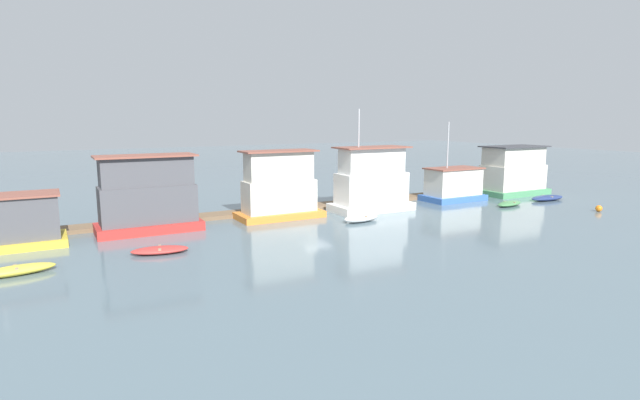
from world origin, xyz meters
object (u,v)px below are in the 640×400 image
object	(u,v)px
houseboat_orange	(279,188)
dinghy_red	(160,250)
houseboat_blue	(453,185)
dinghy_green	(509,204)
buoy_orange	(599,208)
houseboat_white	(372,183)
houseboat_green	(513,172)
houseboat_yellow	(12,222)
houseboat_red	(148,196)
dinghy_white	(361,218)
mooring_post_near_left	(397,196)
dinghy_navy	(547,198)
dinghy_yellow	(16,270)
mooring_post_centre	(258,207)

from	to	relation	value
houseboat_orange	dinghy_red	bearing A→B (deg)	-149.16
houseboat_blue	dinghy_green	world-z (taller)	houseboat_blue
buoy_orange	houseboat_white	bearing A→B (deg)	149.45
houseboat_green	houseboat_yellow	bearing A→B (deg)	-179.69
houseboat_red	dinghy_white	xyz separation A→B (m)	(14.70, -4.33, -2.18)
dinghy_white	mooring_post_near_left	xyz separation A→B (m)	(7.59, 5.49, 0.39)
houseboat_white	dinghy_red	xyz separation A→B (m)	(-18.56, -5.39, -2.18)
dinghy_navy	dinghy_red	bearing A→B (deg)	-177.53
houseboat_orange	houseboat_white	bearing A→B (deg)	-5.73
dinghy_green	mooring_post_near_left	world-z (taller)	mooring_post_near_left
dinghy_red	mooring_post_near_left	xyz separation A→B (m)	(22.82, 7.40, 0.47)
houseboat_red	houseboat_white	distance (m)	18.04
houseboat_red	dinghy_green	size ratio (longest dim) A/B	2.03
houseboat_blue	buoy_orange	size ratio (longest dim) A/B	13.77
houseboat_yellow	dinghy_yellow	size ratio (longest dim) A/B	1.57
mooring_post_near_left	mooring_post_centre	size ratio (longest dim) A/B	0.82
dinghy_red	buoy_orange	bearing A→B (deg)	-7.01
houseboat_red	dinghy_white	distance (m)	15.48
houseboat_white	houseboat_green	world-z (taller)	houseboat_white
houseboat_blue	mooring_post_centre	distance (m)	19.39
dinghy_green	houseboat_red	bearing A→B (deg)	170.53
houseboat_green	houseboat_white	bearing A→B (deg)	-178.17
houseboat_yellow	mooring_post_centre	xyz separation A→B (m)	(16.55, 1.67, -0.74)
houseboat_orange	dinghy_red	world-z (taller)	houseboat_orange
houseboat_red	dinghy_white	world-z (taller)	houseboat_red
houseboat_yellow	houseboat_green	world-z (taller)	houseboat_yellow
houseboat_white	houseboat_blue	world-z (taller)	houseboat_white
houseboat_red	buoy_orange	distance (m)	36.09
dinghy_green	dinghy_navy	bearing A→B (deg)	3.42
houseboat_yellow	dinghy_white	world-z (taller)	houseboat_yellow
houseboat_orange	dinghy_yellow	distance (m)	18.98
mooring_post_centre	buoy_orange	bearing A→B (deg)	-24.28
dinghy_red	dinghy_white	bearing A→B (deg)	7.16
houseboat_blue	mooring_post_near_left	distance (m)	5.78
houseboat_green	dinghy_yellow	size ratio (longest dim) A/B	1.91
houseboat_blue	houseboat_green	world-z (taller)	houseboat_blue
mooring_post_near_left	buoy_orange	world-z (taller)	mooring_post_near_left
houseboat_orange	houseboat_blue	size ratio (longest dim) A/B	0.90
dinghy_white	dinghy_navy	world-z (taller)	dinghy_white
houseboat_white	dinghy_red	world-z (taller)	houseboat_white
houseboat_orange	houseboat_blue	xyz separation A→B (m)	(17.96, -0.24, -0.86)
houseboat_orange	mooring_post_centre	distance (m)	2.37
houseboat_yellow	houseboat_white	size ratio (longest dim) A/B	0.69
houseboat_orange	dinghy_red	xyz separation A→B (m)	(-10.40, -6.21, -2.14)
houseboat_blue	houseboat_green	bearing A→B (deg)	-0.01
houseboat_green	mooring_post_centre	size ratio (longest dim) A/B	4.37
houseboat_blue	buoy_orange	xyz separation A→B (m)	(6.62, -10.27, -1.21)
houseboat_red	dinghy_yellow	xyz separation A→B (m)	(-7.67, -6.96, -2.20)
dinghy_red	dinghy_white	distance (m)	15.35
houseboat_red	houseboat_green	size ratio (longest dim) A/B	0.98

